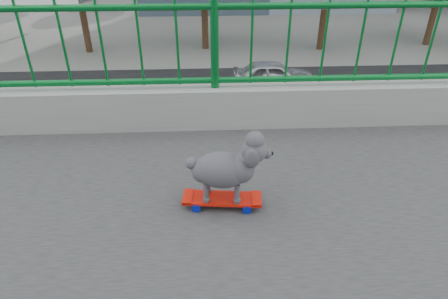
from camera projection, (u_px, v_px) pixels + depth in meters
name	position (u px, v px, depth m)	size (l,w,h in m)	color
road	(113.00, 145.00, 16.31)	(18.00, 90.00, 0.02)	black
skateboard	(222.00, 200.00, 2.12)	(0.16, 0.43, 0.06)	red
poodle	(227.00, 167.00, 2.01)	(0.21, 0.45, 0.37)	#312E33
car_1	(111.00, 186.00, 12.76)	(1.45, 4.16, 1.37)	black
car_4	(273.00, 75.00, 21.19)	(1.77, 4.39, 1.49)	#A4A5AA
car_5	(214.00, 253.00, 10.11)	(1.70, 4.89, 1.61)	#B71B07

